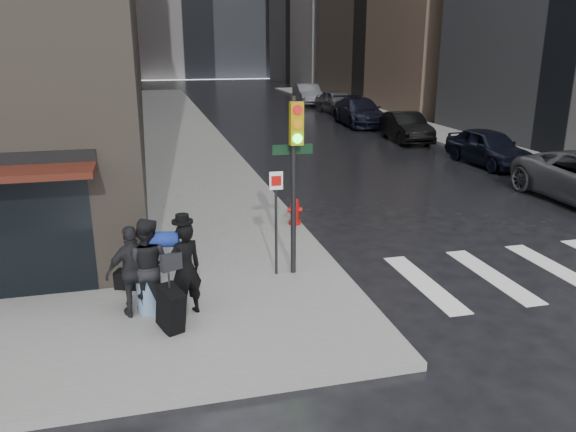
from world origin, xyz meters
name	(u,v)px	position (x,y,z in m)	size (l,w,h in m)	color
ground	(270,325)	(0.00, 0.00, 0.00)	(140.00, 140.00, 0.00)	black
sidewalk_left	(177,122)	(0.00, 27.00, 0.07)	(4.00, 50.00, 0.15)	slate
sidewalk_right	(378,116)	(13.50, 27.00, 0.07)	(3.00, 50.00, 0.15)	slate
man_overcoat	(182,276)	(-1.46, 0.40, 0.94)	(0.94, 1.25, 1.89)	black
man_jeans	(147,266)	(-2.03, 0.79, 1.03)	(1.21, 1.00, 1.75)	black
man_greycoat	(134,271)	(-2.26, 0.72, 0.98)	(1.05, 0.68, 1.66)	black
traffic_light	(293,163)	(0.89, 1.82, 2.51)	(0.91, 0.41, 3.66)	black
fire_hydrant	(295,213)	(1.80, 5.07, 0.47)	(0.42, 0.32, 0.72)	#980B09
parked_car_1	(488,147)	(11.59, 11.21, 0.74)	(1.74, 4.33, 1.47)	black
parked_car_2	(406,127)	(10.86, 17.32, 0.72)	(1.53, 4.39, 1.45)	black
parked_car_3	(360,112)	(10.74, 23.44, 0.81)	(2.27, 5.58, 1.62)	black
parked_car_4	(337,102)	(11.42, 29.55, 0.81)	(1.91, 4.75, 1.62)	#454449
parked_car_5	(308,94)	(10.99, 35.67, 0.82)	(1.73, 4.96, 1.64)	#525358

